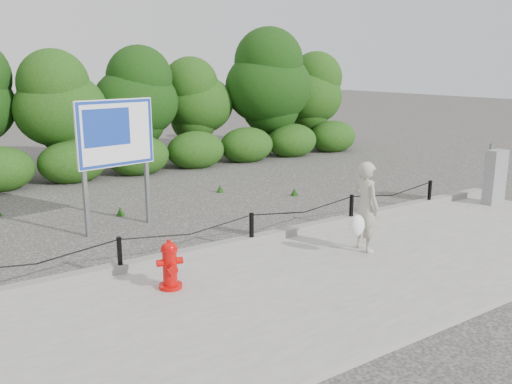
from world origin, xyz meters
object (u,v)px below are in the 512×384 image
(pedestrian, at_px, (365,208))
(utility_cabinet, at_px, (495,177))
(advertising_sign, at_px, (116,139))
(fire_hydrant, at_px, (170,265))

(pedestrian, relative_size, utility_cabinet, 1.13)
(utility_cabinet, xyz_separation_m, advertising_sign, (-7.97, 3.22, 1.14))
(pedestrian, bearing_deg, advertising_sign, 45.20)
(fire_hydrant, bearing_deg, pedestrian, 4.90)
(utility_cabinet, bearing_deg, pedestrian, -170.29)
(fire_hydrant, xyz_separation_m, pedestrian, (3.57, -0.41, 0.43))
(fire_hydrant, relative_size, pedestrian, 0.47)
(utility_cabinet, bearing_deg, fire_hydrant, -176.21)
(advertising_sign, bearing_deg, fire_hydrant, -107.97)
(fire_hydrant, distance_m, pedestrian, 3.62)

